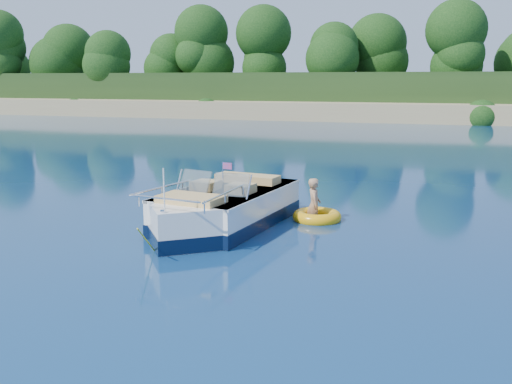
{
  "coord_description": "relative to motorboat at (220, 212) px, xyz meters",
  "views": [
    {
      "loc": [
        4.69,
        -11.79,
        3.41
      ],
      "look_at": [
        0.75,
        0.49,
        0.85
      ],
      "focal_mm": 40.0,
      "sensor_mm": 36.0,
      "label": 1
    }
  ],
  "objects": [
    {
      "name": "boy",
      "position": [
        1.89,
        1.49,
        -0.38
      ],
      "size": [
        0.56,
        0.82,
        1.47
      ],
      "primitive_type": "imported",
      "rotation": [
        0.0,
        -0.17,
        1.91
      ],
      "color": "tan",
      "rests_on": "ground"
    },
    {
      "name": "treeline",
      "position": [
        0.06,
        40.8,
        5.17
      ],
      "size": [
        150.0,
        7.12,
        8.19
      ],
      "color": "black",
      "rests_on": "ground"
    },
    {
      "name": "tow_tube",
      "position": [
        1.98,
        1.44,
        -0.3
      ],
      "size": [
        1.42,
        1.42,
        0.32
      ],
      "rotation": [
        0.0,
        0.0,
        -0.21
      ],
      "color": "#F5AA0F",
      "rests_on": "ground"
    },
    {
      "name": "motorboat",
      "position": [
        0.0,
        0.0,
        0.0
      ],
      "size": [
        2.6,
        5.85,
        1.95
      ],
      "rotation": [
        0.0,
        0.0,
        -0.14
      ],
      "color": "white",
      "rests_on": "ground"
    },
    {
      "name": "ground",
      "position": [
        0.02,
        -0.21,
        -0.38
      ],
      "size": [
        160.0,
        160.0,
        0.0
      ],
      "primitive_type": "plane",
      "color": "#091D44",
      "rests_on": "ground"
    },
    {
      "name": "shoreline",
      "position": [
        0.02,
        63.56,
        0.6
      ],
      "size": [
        170.0,
        59.0,
        6.0
      ],
      "color": "tan",
      "rests_on": "ground"
    }
  ]
}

